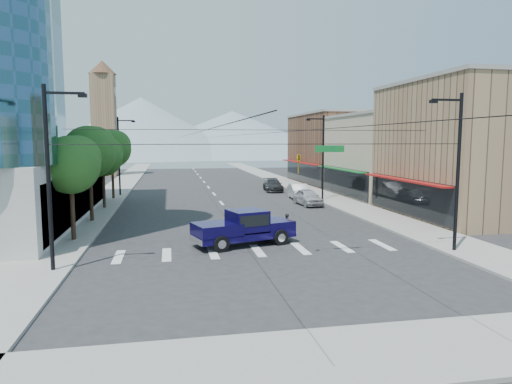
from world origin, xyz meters
TOP-DOWN VIEW (x-y plane):
  - ground at (0.00, 0.00)m, footprint 160.00×160.00m
  - sidewalk_left at (-12.00, 40.00)m, footprint 4.00×120.00m
  - sidewalk_right at (12.00, 40.00)m, footprint 4.00×120.00m
  - sidewalk_cross at (0.00, -12.00)m, footprint 28.00×4.00m
  - shop_near at (20.00, 10.00)m, footprint 12.00×14.00m
  - shop_mid at (20.00, 24.00)m, footprint 12.00×14.00m
  - shop_far at (20.00, 40.00)m, footprint 12.00×18.00m
  - clock_tower at (-16.50, 62.00)m, footprint 4.80×4.80m
  - mountain_left at (-15.00, 150.00)m, footprint 80.00×80.00m
  - mountain_right at (20.00, 160.00)m, footprint 90.00×90.00m
  - tree_near at (-11.07, 6.10)m, footprint 3.65×3.64m
  - tree_midnear at (-11.07, 13.10)m, footprint 4.09×4.09m
  - tree_midfar at (-11.07, 20.10)m, footprint 3.65×3.64m
  - tree_far at (-11.07, 27.10)m, footprint 4.09×4.09m
  - signal_rig at (0.19, -1.00)m, footprint 21.80×0.20m
  - lamp_pole_nw at (-10.67, 30.00)m, footprint 2.00×0.25m
  - lamp_pole_ne at (10.67, 22.00)m, footprint 2.00×0.25m
  - pickup_truck at (-0.76, 3.15)m, footprint 6.68×3.92m
  - pedestrian at (2.50, 5.00)m, footprint 0.42×0.60m
  - parked_car_near at (8.23, 18.91)m, footprint 2.22×4.84m
  - parked_car_mid at (8.59, 23.31)m, footprint 2.16×5.23m
  - parked_car_far at (7.60, 31.73)m, footprint 2.59×5.44m

SIDE VIEW (x-z plane):
  - ground at x=0.00m, z-range 0.00..0.00m
  - sidewalk_left at x=-12.00m, z-range 0.00..0.15m
  - sidewalk_right at x=12.00m, z-range 0.00..0.15m
  - sidewalk_cross at x=0.00m, z-range 0.00..0.15m
  - parked_car_far at x=7.60m, z-range 0.00..1.53m
  - pedestrian at x=2.50m, z-range 0.00..1.56m
  - parked_car_near at x=8.23m, z-range 0.00..1.61m
  - parked_car_mid at x=8.59m, z-range 0.00..1.68m
  - pickup_truck at x=-0.76m, z-range 0.04..2.18m
  - shop_mid at x=20.00m, z-range 0.00..9.00m
  - signal_rig at x=0.19m, z-range 0.14..9.14m
  - lamp_pole_nw at x=-10.67m, z-range 0.44..9.44m
  - lamp_pole_ne at x=10.67m, z-range 0.44..9.44m
  - tree_near at x=-11.07m, z-range 1.64..8.34m
  - tree_midfar at x=-11.07m, z-range 1.64..8.34m
  - shop_far at x=20.00m, z-range 0.00..10.00m
  - shop_near at x=20.00m, z-range 0.00..11.00m
  - tree_midnear at x=-11.07m, z-range 1.83..9.35m
  - tree_far at x=-11.07m, z-range 1.83..9.35m
  - mountain_right at x=20.00m, z-range 0.00..18.00m
  - clock_tower at x=-16.50m, z-range 0.44..20.84m
  - mountain_left at x=-15.00m, z-range 0.00..22.00m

